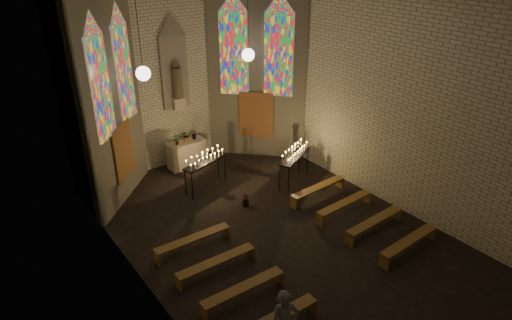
# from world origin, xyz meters

# --- Properties ---
(floor) EXTENTS (12.00, 12.00, 0.00)m
(floor) POSITION_xyz_m (0.00, 0.00, 0.00)
(floor) COLOR black
(floor) RESTS_ON ground
(room) EXTENTS (8.22, 12.43, 7.00)m
(room) POSITION_xyz_m (-0.00, 3.37, 3.72)
(room) COLOR beige
(room) RESTS_ON ground
(altar) EXTENTS (1.40, 0.60, 1.00)m
(altar) POSITION_xyz_m (0.00, 5.45, 0.50)
(altar) COLOR beige
(altar) RESTS_ON ground
(flower_vase_left) EXTENTS (0.24, 0.18, 0.42)m
(flower_vase_left) POSITION_xyz_m (-0.40, 5.37, 1.21)
(flower_vase_left) COLOR #4C723F
(flower_vase_left) RESTS_ON altar
(flower_vase_center) EXTENTS (0.44, 0.41, 0.39)m
(flower_vase_center) POSITION_xyz_m (0.07, 5.52, 1.19)
(flower_vase_center) COLOR #4C723F
(flower_vase_center) RESTS_ON altar
(flower_vase_right) EXTENTS (0.23, 0.19, 0.39)m
(flower_vase_right) POSITION_xyz_m (0.40, 5.47, 1.19)
(flower_vase_right) COLOR #4C723F
(flower_vase_right) RESTS_ON altar
(aisle_flower_pot) EXTENTS (0.28, 0.28, 0.45)m
(aisle_flower_pot) POSITION_xyz_m (0.13, 1.83, 0.22)
(aisle_flower_pot) COLOR #4C723F
(aisle_flower_pot) RESTS_ON ground
(votive_stand_left) EXTENTS (1.76, 0.84, 1.26)m
(votive_stand_left) POSITION_xyz_m (-0.28, 3.60, 1.08)
(votive_stand_left) COLOR black
(votive_stand_left) RESTS_ON ground
(votive_stand_right) EXTENTS (1.75, 1.11, 1.28)m
(votive_stand_right) POSITION_xyz_m (2.41, 2.11, 1.10)
(votive_stand_right) COLOR black
(votive_stand_right) RESTS_ON ground
(pew_left_0) EXTENTS (2.22, 0.38, 0.42)m
(pew_left_0) POSITION_xyz_m (-2.35, 0.83, 0.34)
(pew_left_0) COLOR brown
(pew_left_0) RESTS_ON ground
(pew_right_0) EXTENTS (2.22, 0.38, 0.42)m
(pew_right_0) POSITION_xyz_m (2.35, 0.83, 0.34)
(pew_right_0) COLOR brown
(pew_right_0) RESTS_ON ground
(pew_left_1) EXTENTS (2.22, 0.38, 0.42)m
(pew_left_1) POSITION_xyz_m (-2.35, -0.37, 0.34)
(pew_left_1) COLOR brown
(pew_left_1) RESTS_ON ground
(pew_right_1) EXTENTS (2.22, 0.38, 0.42)m
(pew_right_1) POSITION_xyz_m (2.35, -0.37, 0.34)
(pew_right_1) COLOR brown
(pew_right_1) RESTS_ON ground
(pew_left_2) EXTENTS (2.22, 0.38, 0.42)m
(pew_left_2) POSITION_xyz_m (-2.35, -1.57, 0.34)
(pew_left_2) COLOR brown
(pew_left_2) RESTS_ON ground
(pew_right_2) EXTENTS (2.22, 0.38, 0.42)m
(pew_right_2) POSITION_xyz_m (2.35, -1.57, 0.34)
(pew_right_2) COLOR brown
(pew_right_2) RESTS_ON ground
(pew_left_3) EXTENTS (2.22, 0.38, 0.42)m
(pew_left_3) POSITION_xyz_m (-2.35, -2.77, 0.34)
(pew_left_3) COLOR brown
(pew_left_3) RESTS_ON ground
(pew_right_3) EXTENTS (2.22, 0.38, 0.42)m
(pew_right_3) POSITION_xyz_m (2.35, -2.77, 0.34)
(pew_right_3) COLOR brown
(pew_right_3) RESTS_ON ground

